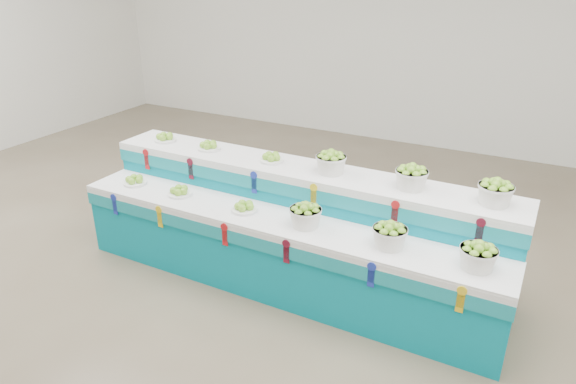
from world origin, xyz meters
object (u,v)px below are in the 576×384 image
at_px(display_stand, 288,228).
at_px(basket_lower_left, 305,215).
at_px(basket_upper_right, 495,192).
at_px(plate_upper_mid, 209,145).

relative_size(display_stand, basket_lower_left, 14.80).
xyz_separation_m(display_stand, basket_lower_left, (0.29, -0.25, 0.31)).
xyz_separation_m(display_stand, basket_upper_right, (1.66, 0.23, 0.61)).
relative_size(display_stand, basket_upper_right, 14.80).
bearing_deg(plate_upper_mid, display_stand, -14.14).
bearing_deg(display_stand, basket_upper_right, 8.40).
distance_m(basket_lower_left, basket_upper_right, 1.48).
relative_size(basket_lower_left, plate_upper_mid, 1.18).
xyz_separation_m(plate_upper_mid, basket_upper_right, (2.68, -0.03, 0.05)).
bearing_deg(basket_lower_left, display_stand, 139.60).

